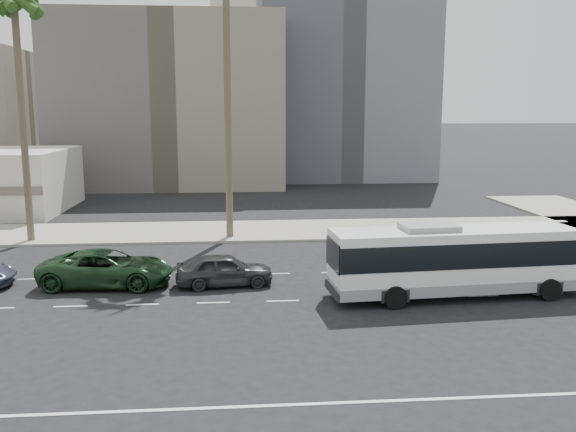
{
  "coord_description": "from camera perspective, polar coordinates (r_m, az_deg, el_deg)",
  "views": [
    {
      "loc": [
        -4.9,
        -25.49,
        8.2
      ],
      "look_at": [
        -2.43,
        4.0,
        3.06
      ],
      "focal_mm": 38.18,
      "sensor_mm": 36.0,
      "label": 1
    }
  ],
  "objects": [
    {
      "name": "midrise_beige_west",
      "position": [
        70.85,
        -10.71,
        10.33
      ],
      "size": [
        24.0,
        18.0,
        18.0
      ],
      "primitive_type": "cube",
      "color": "#615D57",
      "rests_on": "ground"
    },
    {
      "name": "car_a",
      "position": [
        29.1,
        -5.95,
        -4.99
      ],
      "size": [
        2.29,
        4.71,
        1.55
      ],
      "primitive_type": "imported",
      "rotation": [
        0.0,
        0.0,
        1.67
      ],
      "color": "#2C2C2D",
      "rests_on": "ground"
    },
    {
      "name": "highrise_far",
      "position": [
        295.95,
        10.2,
        13.93
      ],
      "size": [
        22.0,
        22.0,
        60.0
      ],
      "primitive_type": "cube",
      "color": "#52565D",
      "rests_on": "ground"
    },
    {
      "name": "car_b",
      "position": [
        30.14,
        -16.54,
        -4.68
      ],
      "size": [
        3.28,
        6.31,
        1.7
      ],
      "primitive_type": "imported",
      "rotation": [
        0.0,
        0.0,
        1.49
      ],
      "color": "#1A391E",
      "rests_on": "ground"
    },
    {
      "name": "highrise_right",
      "position": [
        261.69,
        6.48,
        15.67
      ],
      "size": [
        26.0,
        26.0,
        70.0
      ],
      "primitive_type": "cube",
      "color": "#52565D",
      "rests_on": "ground"
    },
    {
      "name": "city_bus",
      "position": [
        28.12,
        15.69,
        -3.82
      ],
      "size": [
        11.66,
        3.46,
        3.3
      ],
      "rotation": [
        0.0,
        0.0,
        0.08
      ],
      "color": "silver",
      "rests_on": "ground"
    },
    {
      "name": "midrise_gray_center",
      "position": [
        78.7,
        4.79,
        13.32
      ],
      "size": [
        20.0,
        20.0,
        26.0
      ],
      "primitive_type": "cube",
      "color": "#51545D",
      "rests_on": "ground"
    },
    {
      "name": "civic_tower",
      "position": [
        277.2,
        -4.32,
        16.17
      ],
      "size": [
        42.0,
        42.0,
        129.0
      ],
      "color": "beige",
      "rests_on": "ground"
    },
    {
      "name": "sidewalk_north",
      "position": [
        42.07,
        2.0,
        -1.29
      ],
      "size": [
        120.0,
        7.0,
        0.15
      ],
      "primitive_type": "cube",
      "color": "gray",
      "rests_on": "ground"
    },
    {
      "name": "ground",
      "position": [
        27.22,
        5.87,
        -7.74
      ],
      "size": [
        700.0,
        700.0,
        0.0
      ],
      "primitive_type": "plane",
      "color": "black",
      "rests_on": "ground"
    },
    {
      "name": "palm_mid",
      "position": [
        41.36,
        -24.14,
        17.31
      ],
      "size": [
        5.09,
        5.09,
        15.74
      ],
      "rotation": [
        0.0,
        0.0,
        0.26
      ],
      "color": "brown",
      "rests_on": "ground"
    }
  ]
}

